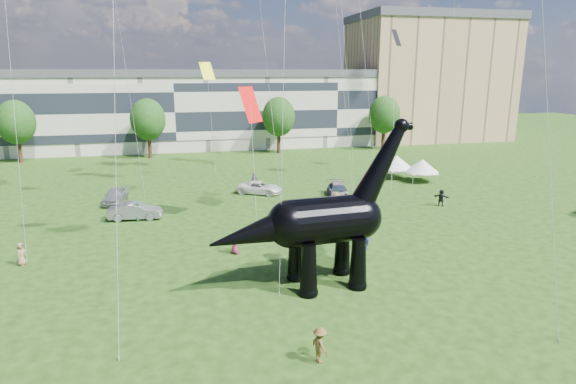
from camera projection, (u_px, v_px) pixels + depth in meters
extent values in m
plane|color=#16330C|center=(335.00, 317.00, 25.75)|extent=(220.00, 220.00, 0.00)
cube|color=beige|center=(175.00, 113.00, 81.18)|extent=(78.00, 11.00, 12.00)
cube|color=tan|center=(427.00, 81.00, 93.17)|extent=(28.00, 18.00, 22.00)
cylinder|color=#382314|center=(20.00, 152.00, 68.99)|extent=(0.56, 0.56, 3.20)
ellipsoid|color=#14380F|center=(15.00, 119.00, 67.84)|extent=(5.20, 5.20, 6.24)
cylinder|color=#382314|center=(150.00, 147.00, 72.88)|extent=(0.56, 0.56, 3.20)
ellipsoid|color=#14380F|center=(148.00, 116.00, 71.73)|extent=(5.20, 5.20, 6.24)
cylinder|color=#382314|center=(279.00, 143.00, 77.20)|extent=(0.56, 0.56, 3.20)
ellipsoid|color=#14380F|center=(279.00, 113.00, 76.05)|extent=(5.20, 5.20, 6.24)
cylinder|color=#382314|center=(383.00, 140.00, 81.09)|extent=(0.56, 0.56, 3.20)
ellipsoid|color=#14380F|center=(384.00, 111.00, 79.94)|extent=(5.20, 5.20, 6.24)
cone|color=black|center=(309.00, 270.00, 27.90)|extent=(1.18, 1.18, 3.17)
sphere|color=black|center=(308.00, 292.00, 28.24)|extent=(1.16, 1.16, 1.16)
cone|color=black|center=(296.00, 256.00, 30.04)|extent=(1.18, 1.18, 3.17)
sphere|color=black|center=(296.00, 276.00, 30.38)|extent=(1.16, 1.16, 1.16)
cone|color=black|center=(358.00, 264.00, 28.84)|extent=(1.18, 1.18, 3.17)
sphere|color=black|center=(357.00, 285.00, 29.18)|extent=(1.16, 1.16, 1.16)
cone|color=black|center=(342.00, 250.00, 30.98)|extent=(1.18, 1.18, 3.17)
sphere|color=black|center=(342.00, 270.00, 31.32)|extent=(1.16, 1.16, 1.16)
cylinder|color=black|center=(326.00, 220.00, 28.79)|extent=(4.67, 3.23, 2.85)
sphere|color=black|center=(290.00, 224.00, 28.13)|extent=(2.85, 2.85, 2.85)
sphere|color=black|center=(359.00, 217.00, 29.45)|extent=(2.75, 2.75, 2.75)
cone|color=black|center=(380.00, 167.00, 29.09)|extent=(4.10, 1.92, 5.60)
sphere|color=black|center=(401.00, 126.00, 28.88)|extent=(0.89, 0.89, 0.89)
cylinder|color=black|center=(406.00, 126.00, 28.99)|extent=(0.78, 0.53, 0.46)
cone|color=black|center=(254.00, 233.00, 27.57)|extent=(5.76, 2.69, 3.10)
imported|color=silver|center=(116.00, 195.00, 47.88)|extent=(2.40, 4.77, 1.56)
imported|color=gray|center=(135.00, 211.00, 42.61)|extent=(4.69, 1.88, 1.51)
imported|color=white|center=(260.00, 188.00, 51.55)|extent=(5.26, 4.20, 1.33)
imported|color=#595960|center=(339.00, 191.00, 49.92)|extent=(2.85, 5.23, 1.44)
cube|color=silver|center=(396.00, 169.00, 59.11)|extent=(3.59, 3.59, 0.13)
cone|color=silver|center=(396.00, 162.00, 58.90)|extent=(4.55, 4.55, 1.60)
cylinder|color=#999999|center=(392.00, 177.00, 57.39)|extent=(0.06, 0.06, 1.18)
cylinder|color=#999999|center=(413.00, 175.00, 58.39)|extent=(0.06, 0.06, 1.18)
cylinder|color=#999999|center=(379.00, 172.00, 60.12)|extent=(0.06, 0.06, 1.18)
cylinder|color=#999999|center=(399.00, 170.00, 61.12)|extent=(0.06, 0.06, 1.18)
cube|color=silver|center=(422.00, 172.00, 57.12)|extent=(3.61, 3.61, 0.12)
cone|color=silver|center=(422.00, 166.00, 56.92)|extent=(4.58, 4.58, 1.54)
cylinder|color=#999999|center=(413.00, 180.00, 55.82)|extent=(0.06, 0.06, 1.13)
cylinder|color=#999999|center=(437.00, 180.00, 55.91)|extent=(0.06, 0.06, 1.13)
cylinder|color=#999999|center=(406.00, 175.00, 58.61)|extent=(0.06, 0.06, 1.13)
cylinder|color=#999999|center=(429.00, 174.00, 58.71)|extent=(0.06, 0.06, 1.13)
imported|color=#66377D|center=(254.00, 180.00, 54.28)|extent=(1.02, 0.98, 1.71)
imported|color=brown|center=(336.00, 202.00, 45.24)|extent=(0.76, 1.20, 1.77)
imported|color=#952546|center=(235.00, 243.00, 34.54)|extent=(0.86, 0.95, 1.63)
imported|color=black|center=(441.00, 198.00, 46.84)|extent=(1.49, 1.36, 1.65)
imported|color=brown|center=(320.00, 345.00, 21.59)|extent=(0.95, 1.24, 1.69)
imported|color=navy|center=(366.00, 236.00, 35.57)|extent=(0.80, 0.76, 1.85)
imported|color=#97704B|center=(21.00, 254.00, 32.48)|extent=(0.71, 0.89, 1.59)
imported|color=#36884C|center=(138.00, 212.00, 42.15)|extent=(0.83, 0.95, 1.65)
plane|color=#E6F814|center=(207.00, 71.00, 61.21)|extent=(2.65, 2.14, 2.19)
plane|color=black|center=(396.00, 38.00, 55.00)|extent=(2.00, 1.91, 1.87)
plane|color=red|center=(251.00, 105.00, 40.21)|extent=(2.81, 3.05, 2.95)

